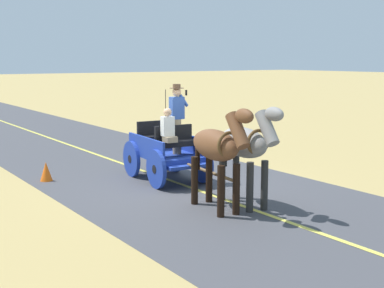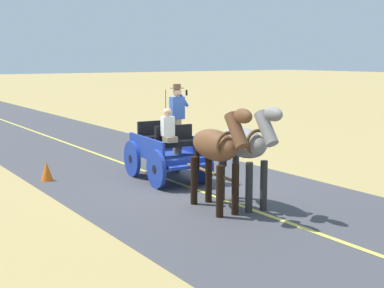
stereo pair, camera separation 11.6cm
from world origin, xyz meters
name	(u,v)px [view 2 (the right image)]	position (x,y,z in m)	size (l,w,h in m)	color
ground_plane	(184,186)	(0.00, 0.00, 0.00)	(200.00, 200.00, 0.00)	tan
road_surface	(184,185)	(0.00, 0.00, 0.00)	(6.30, 160.00, 0.01)	#424247
road_centre_stripe	(184,185)	(0.00, 0.00, 0.01)	(0.12, 160.00, 0.00)	#DBCC4C
horse_drawn_carriage	(168,149)	(0.01, -0.75, 0.82)	(1.62, 4.52, 2.50)	#1E3899
horse_near_side	(245,145)	(-0.06, 2.30, 1.32)	(0.72, 2.14, 2.21)	gray
horse_off_side	(217,148)	(0.64, 2.23, 1.32)	(0.72, 2.14, 2.21)	brown
traffic_cone	(47,171)	(2.66, -2.43, 0.25)	(0.32, 0.32, 0.50)	orange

